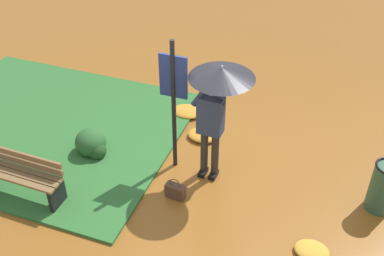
% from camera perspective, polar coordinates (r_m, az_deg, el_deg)
% --- Properties ---
extents(ground_plane, '(18.00, 18.00, 0.00)m').
position_cam_1_polar(ground_plane, '(7.91, 1.67, -5.31)').
color(ground_plane, brown).
extents(grass_verge, '(4.80, 4.00, 0.05)m').
position_cam_1_polar(grass_verge, '(9.20, -16.94, 0.01)').
color(grass_verge, '#2D662D').
rests_on(grass_verge, ground_plane).
extents(person_with_umbrella, '(0.96, 0.96, 2.04)m').
position_cam_1_polar(person_with_umbrella, '(6.93, 2.97, 3.98)').
color(person_with_umbrella, '#2D2823').
rests_on(person_with_umbrella, ground_plane).
extents(info_sign_post, '(0.44, 0.07, 2.30)m').
position_cam_1_polar(info_sign_post, '(7.20, -2.20, 4.38)').
color(info_sign_post, black).
rests_on(info_sign_post, ground_plane).
extents(handbag, '(0.31, 0.17, 0.37)m').
position_cam_1_polar(handbag, '(7.42, -2.02, -7.48)').
color(handbag, '#4C3323').
rests_on(handbag, ground_plane).
extents(park_bench, '(1.40, 0.39, 0.75)m').
position_cam_1_polar(park_bench, '(7.71, -19.75, -5.34)').
color(park_bench, black).
rests_on(park_bench, ground_plane).
extents(trash_bin, '(0.42, 0.42, 0.83)m').
position_cam_1_polar(trash_bin, '(7.59, 21.84, -6.51)').
color(trash_bin, '#2D5138').
rests_on(trash_bin, ground_plane).
extents(shrub_cluster, '(0.58, 0.52, 0.47)m').
position_cam_1_polar(shrub_cluster, '(8.30, -11.83, -1.84)').
color(shrub_cluster, '#285628').
rests_on(shrub_cluster, ground_plane).
extents(leaf_pile_near_person, '(0.48, 0.38, 0.11)m').
position_cam_1_polar(leaf_pile_near_person, '(6.94, 14.06, -13.96)').
color(leaf_pile_near_person, gold).
rests_on(leaf_pile_near_person, ground_plane).
extents(leaf_pile_by_bench, '(0.57, 0.46, 0.13)m').
position_cam_1_polar(leaf_pile_by_bench, '(9.17, -0.59, 1.98)').
color(leaf_pile_by_bench, '#C68428').
rests_on(leaf_pile_by_bench, ground_plane).
extents(leaf_pile_far_path, '(0.54, 0.44, 0.12)m').
position_cam_1_polar(leaf_pile_far_path, '(8.58, 1.29, -0.86)').
color(leaf_pile_far_path, '#C68428').
rests_on(leaf_pile_far_path, ground_plane).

